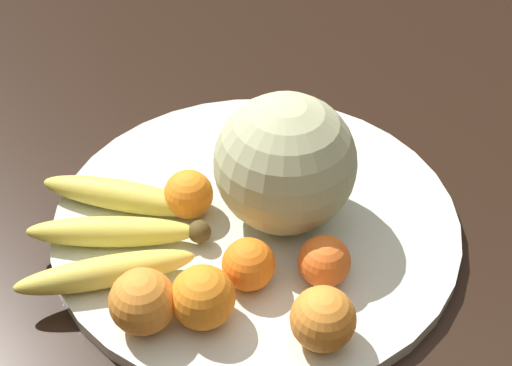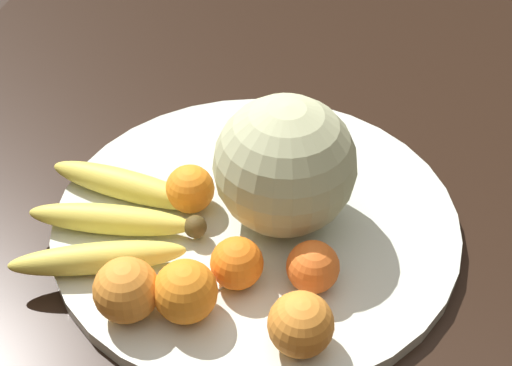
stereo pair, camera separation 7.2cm
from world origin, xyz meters
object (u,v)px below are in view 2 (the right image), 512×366
at_px(melon, 283,165).
at_px(orange_top_small, 190,189).
at_px(orange_mid_center, 313,267).
at_px(kitchen_table, 271,317).
at_px(orange_back_left, 126,290).
at_px(fruit_bowl, 256,220).
at_px(orange_back_right, 301,324).
at_px(orange_front_left, 237,263).
at_px(banana_bunch, 115,217).
at_px(produce_tag, 196,290).
at_px(orange_front_right, 185,292).

xyz_separation_m(melon, orange_top_small, (0.00, -0.11, -0.05)).
distance_m(melon, orange_mid_center, 0.12).
bearing_deg(orange_mid_center, kitchen_table, -114.67).
xyz_separation_m(kitchen_table, orange_back_left, (0.09, -0.13, 0.13)).
bearing_deg(kitchen_table, orange_top_small, -122.67).
bearing_deg(fruit_bowl, orange_back_right, 24.22).
relative_size(orange_front_left, orange_top_small, 0.98).
xyz_separation_m(banana_bunch, produce_tag, (0.07, 0.11, -0.02)).
bearing_deg(orange_mid_center, banana_bunch, -99.71).
distance_m(orange_mid_center, produce_tag, 0.13).
bearing_deg(melon, orange_front_left, -15.93).
relative_size(orange_back_left, produce_tag, 0.80).
bearing_deg(orange_top_small, banana_bunch, -54.97).
bearing_deg(orange_back_right, orange_front_left, -131.38).
bearing_deg(orange_mid_center, orange_back_right, -0.94).
xyz_separation_m(orange_front_left, produce_tag, (0.02, -0.04, -0.03)).
relative_size(fruit_bowl, orange_front_left, 8.42).
bearing_deg(orange_front_right, banana_bunch, -132.09).
xyz_separation_m(orange_front_right, orange_back_left, (0.01, -0.06, 0.00)).
distance_m(banana_bunch, orange_front_right, 0.15).
xyz_separation_m(orange_mid_center, produce_tag, (0.03, -0.12, -0.03)).
distance_m(orange_front_left, orange_back_right, 0.10).
distance_m(banana_bunch, orange_back_left, 0.12).
xyz_separation_m(kitchen_table, banana_bunch, (-0.02, -0.18, 0.11)).
height_order(fruit_bowl, produce_tag, produce_tag).
xyz_separation_m(melon, orange_front_right, (0.16, -0.07, -0.05)).
height_order(orange_front_left, orange_top_small, same).
xyz_separation_m(orange_front_right, orange_back_right, (0.02, 0.12, -0.00)).
xyz_separation_m(orange_front_left, orange_front_right, (0.05, -0.04, 0.00)).
height_order(kitchen_table, melon, melon).
relative_size(orange_mid_center, produce_tag, 0.67).
relative_size(melon, orange_mid_center, 2.84).
relative_size(fruit_bowl, orange_back_right, 7.34).
height_order(fruit_bowl, orange_front_right, orange_front_right).
relative_size(melon, banana_bunch, 0.75).
height_order(banana_bunch, orange_mid_center, orange_mid_center).
relative_size(banana_bunch, orange_back_left, 3.17).
relative_size(kitchen_table, orange_top_small, 26.79).
relative_size(orange_back_right, orange_top_small, 1.13).
distance_m(kitchen_table, orange_front_right, 0.17).
relative_size(fruit_bowl, orange_top_small, 8.27).
bearing_deg(kitchen_table, orange_front_right, -41.64).
distance_m(orange_front_left, orange_back_left, 0.12).
distance_m(banana_bunch, orange_back_right, 0.26).
distance_m(orange_back_right, orange_top_small, 0.23).
bearing_deg(banana_bunch, orange_front_right, 133.58).
xyz_separation_m(orange_front_left, orange_back_left, (0.06, -0.10, 0.01)).
xyz_separation_m(melon, orange_back_left, (0.17, -0.13, -0.05)).
bearing_deg(kitchen_table, orange_mid_center, 65.33).
bearing_deg(orange_front_right, orange_back_left, -80.02).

